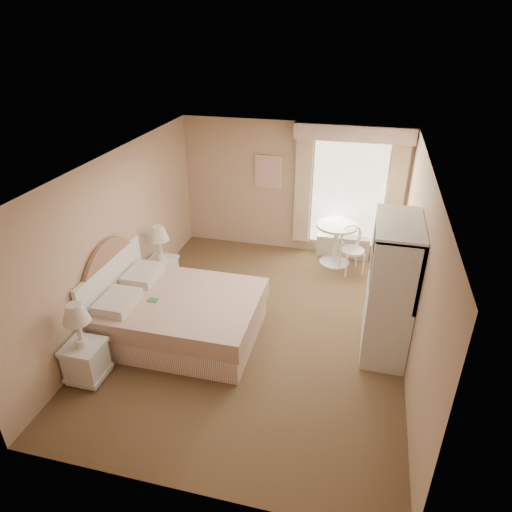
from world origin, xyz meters
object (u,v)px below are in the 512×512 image
(nightstand_far, at_px, (162,265))
(cafe_chair, at_px, (352,246))
(armoire, at_px, (389,299))
(round_table, at_px, (336,238))
(bed, at_px, (174,313))
(nightstand_near, at_px, (84,352))

(nightstand_far, bearing_deg, cafe_chair, 23.61)
(nightstand_far, bearing_deg, armoire, -11.58)
(nightstand_far, distance_m, round_table, 3.18)
(bed, distance_m, nightstand_far, 1.39)
(bed, height_order, round_table, bed)
(bed, bearing_deg, nightstand_near, -122.49)
(nightstand_near, distance_m, round_table, 4.77)
(bed, height_order, nightstand_far, bed)
(nightstand_near, relative_size, nightstand_far, 1.01)
(cafe_chair, height_order, armoire, armoire)
(armoire, bearing_deg, nightstand_far, 168.42)
(round_table, distance_m, armoire, 2.48)
(round_table, bearing_deg, armoire, -69.01)
(nightstand_near, bearing_deg, cafe_chair, 50.07)
(nightstand_near, distance_m, cafe_chair, 4.78)
(nightstand_far, height_order, armoire, armoire)
(bed, relative_size, nightstand_near, 1.94)
(nightstand_far, relative_size, round_table, 1.40)
(nightstand_near, height_order, armoire, armoire)
(bed, relative_size, nightstand_far, 1.95)
(nightstand_far, relative_size, armoire, 0.58)
(round_table, distance_m, cafe_chair, 0.37)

